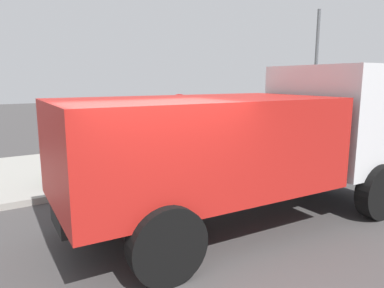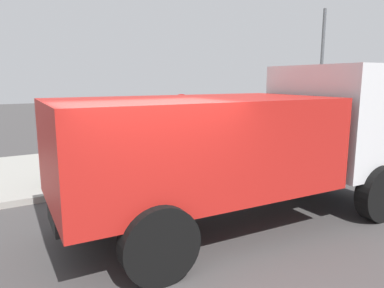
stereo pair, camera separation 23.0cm
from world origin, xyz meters
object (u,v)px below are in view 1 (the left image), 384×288
Objects in this scene: dump_truck_red at (255,138)px; stop_sign at (179,117)px; loose_tire at (67,163)px; fire_hydrant at (69,162)px; street_light_pole at (315,80)px.

stop_sign is at bearing 82.34° from dump_truck_red.
loose_tire is 0.15× the size of dump_truck_red.
dump_truck_red reaches higher than stop_sign.
loose_tire is (-0.18, -0.51, 0.10)m from fire_hydrant.
loose_tire is 0.21× the size of street_light_pole.
stop_sign is at bearing -11.51° from fire_hydrant.
fire_hydrant is 0.39× the size of stop_sign.
fire_hydrant is 3.22m from stop_sign.
loose_tire is at bearing 124.81° from dump_truck_red.
dump_truck_red is 7.86m from street_light_pole.
dump_truck_red is at bearing -97.66° from stop_sign.
dump_truck_red is at bearing -148.86° from street_light_pole.
loose_tire reaches higher than fire_hydrant.
dump_truck_red is 1.40× the size of street_light_pole.
loose_tire is 9.54m from street_light_pole.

